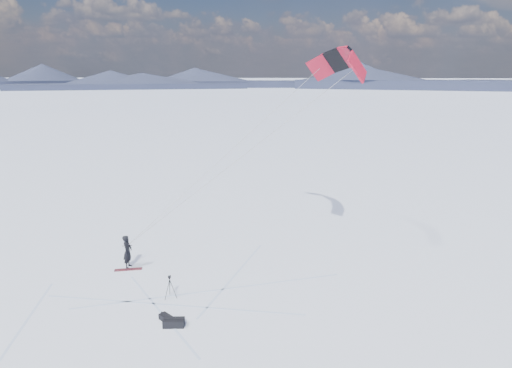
# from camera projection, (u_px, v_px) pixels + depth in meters

# --- Properties ---
(ground) EXTENTS (1800.00, 1800.00, 0.00)m
(ground) POSITION_uv_depth(u_px,v_px,m) (132.00, 305.00, 20.52)
(ground) COLOR white
(horizon_hills) EXTENTS (704.47, 706.88, 8.00)m
(horizon_hills) POSITION_uv_depth(u_px,v_px,m) (127.00, 250.00, 19.81)
(horizon_hills) COLOR black
(horizon_hills) RESTS_ON ground
(snow_tracks) EXTENTS (13.93, 10.25, 0.01)m
(snow_tracks) POSITION_uv_depth(u_px,v_px,m) (100.00, 306.00, 20.37)
(snow_tracks) COLOR #ABBDE0
(snow_tracks) RESTS_ON ground
(snowkiter) EXTENTS (0.51, 0.74, 1.94)m
(snowkiter) POSITION_uv_depth(u_px,v_px,m) (129.00, 267.00, 24.49)
(snowkiter) COLOR black
(snowkiter) RESTS_ON ground
(snowboard) EXTENTS (1.54, 0.68, 0.04)m
(snowboard) POSITION_uv_depth(u_px,v_px,m) (128.00, 269.00, 24.16)
(snowboard) COLOR maroon
(snowboard) RESTS_ON ground
(tripod) EXTENTS (0.57, 0.62, 1.18)m
(tripod) POSITION_uv_depth(u_px,v_px,m) (170.00, 284.00, 20.99)
(tripod) COLOR black
(tripod) RESTS_ON ground
(gear_bag_a) EXTENTS (0.98, 0.56, 0.41)m
(gear_bag_a) POSITION_uv_depth(u_px,v_px,m) (174.00, 322.00, 18.75)
(gear_bag_a) COLOR black
(gear_bag_a) RESTS_ON ground
(gear_bag_b) EXTENTS (0.77, 0.69, 0.32)m
(gear_bag_b) POSITION_uv_depth(u_px,v_px,m) (166.00, 318.00, 19.18)
(gear_bag_b) COLOR black
(gear_bag_b) RESTS_ON ground
(power_kite) EXTENTS (13.26, 7.26, 10.94)m
(power_kite) POSITION_uv_depth(u_px,v_px,m) (342.00, 63.00, 24.39)
(power_kite) COLOR #AF1228
(power_kite) RESTS_ON ground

